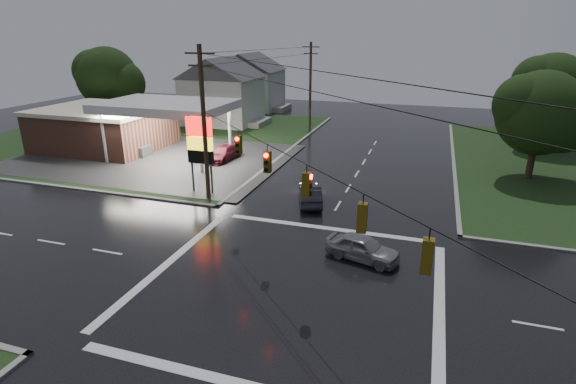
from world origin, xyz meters
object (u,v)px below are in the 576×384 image
(tree_ne_near, at_px, (542,113))
(car_north, at_px, (310,194))
(tree_ne_far, at_px, (553,89))
(car_pump, at_px, (223,154))
(gas_station, at_px, (113,125))
(pylon_sign, at_px, (200,142))
(utility_pole_n, at_px, (310,83))
(tree_nw_behind, at_px, (108,78))
(house_near, at_px, (222,90))
(house_far, at_px, (250,81))
(car_crossing, at_px, (363,248))
(utility_pole_nw, at_px, (204,123))

(tree_ne_near, xyz_separation_m, car_north, (-16.18, -11.13, -4.84))
(tree_ne_far, distance_m, car_pump, 33.99)
(gas_station, bearing_deg, car_north, -20.50)
(pylon_sign, relative_size, utility_pole_n, 0.57)
(tree_ne_near, distance_m, tree_ne_far, 12.39)
(pylon_sign, bearing_deg, utility_pole_n, 87.92)
(tree_nw_behind, height_order, car_north, tree_nw_behind)
(gas_station, relative_size, car_pump, 5.47)
(house_near, bearing_deg, house_far, 94.76)
(pylon_sign, xyz_separation_m, tree_ne_near, (24.64, 11.49, 1.55))
(utility_pole_n, distance_m, tree_ne_near, 28.55)
(house_near, bearing_deg, pylon_sign, -67.72)
(tree_nw_behind, bearing_deg, tree_ne_near, -9.47)
(house_near, bearing_deg, car_crossing, -53.63)
(gas_station, distance_m, tree_ne_near, 40.00)
(car_north, xyz_separation_m, car_crossing, (4.96, -7.28, -0.03))
(gas_station, bearing_deg, car_pump, -1.85)
(utility_pole_n, xyz_separation_m, tree_ne_far, (26.65, -4.01, 0.71))
(utility_pole_nw, relative_size, car_north, 2.51)
(house_near, relative_size, house_far, 1.00)
(house_far, height_order, car_pump, house_far)
(utility_pole_nw, bearing_deg, car_north, 10.34)
(gas_station, bearing_deg, pylon_sign, -31.22)
(utility_pole_nw, relative_size, tree_ne_near, 1.22)
(house_near, distance_m, house_far, 12.04)
(utility_pole_n, relative_size, tree_ne_near, 1.17)
(tree_ne_far, bearing_deg, utility_pole_nw, -137.41)
(utility_pole_n, relative_size, tree_ne_far, 1.07)
(house_far, height_order, tree_ne_near, tree_ne_near)
(house_near, xyz_separation_m, car_crossing, (23.87, -32.42, -3.71))
(gas_station, relative_size, utility_pole_nw, 2.38)
(house_near, height_order, car_pump, house_near)
(car_crossing, xyz_separation_m, car_pump, (-15.92, 15.71, 0.00))
(house_far, bearing_deg, tree_ne_far, -19.71)
(pylon_sign, relative_size, utility_pole_nw, 0.55)
(car_crossing, bearing_deg, house_near, 51.57)
(tree_nw_behind, bearing_deg, car_crossing, -35.69)
(pylon_sign, bearing_deg, gas_station, 148.78)
(tree_ne_far, bearing_deg, utility_pole_n, 171.45)
(house_near, bearing_deg, car_north, -53.04)
(pylon_sign, xyz_separation_m, tree_ne_far, (27.65, 23.49, 2.17))
(car_pump, bearing_deg, gas_station, -176.80)
(utility_pole_n, bearing_deg, gas_station, -131.47)
(tree_ne_far, distance_m, car_crossing, 34.02)
(pylon_sign, distance_m, house_far, 39.21)
(car_crossing, bearing_deg, pylon_sign, 77.94)
(car_north, bearing_deg, house_far, -80.44)
(utility_pole_nw, relative_size, tree_ne_far, 1.12)
(utility_pole_nw, relative_size, car_pump, 2.29)
(car_north, relative_size, car_crossing, 1.07)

